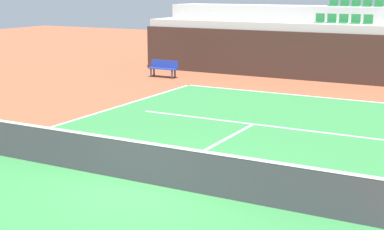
# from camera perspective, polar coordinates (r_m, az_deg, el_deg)

# --- Properties ---
(ground_plane) EXTENTS (80.00, 80.00, 0.00)m
(ground_plane) POSITION_cam_1_polar(r_m,az_deg,el_deg) (12.90, -4.83, -6.87)
(ground_plane) COLOR brown
(court_surface) EXTENTS (11.00, 24.00, 0.01)m
(court_surface) POSITION_cam_1_polar(r_m,az_deg,el_deg) (12.90, -4.83, -6.84)
(court_surface) COLOR #2D7238
(court_surface) RESTS_ON ground_plane
(baseline_far) EXTENTS (11.00, 0.10, 0.00)m
(baseline_far) POSITION_cam_1_polar(r_m,az_deg,el_deg) (23.48, 11.37, 1.90)
(baseline_far) COLOR white
(baseline_far) RESTS_ON court_surface
(service_line_far) EXTENTS (8.26, 0.10, 0.00)m
(service_line_far) POSITION_cam_1_polar(r_m,az_deg,el_deg) (18.36, 6.18, -0.92)
(service_line_far) COLOR white
(service_line_far) RESTS_ON court_surface
(centre_service_line) EXTENTS (0.10, 6.40, 0.00)m
(centre_service_line) POSITION_cam_1_polar(r_m,az_deg,el_deg) (15.54, 1.66, -3.37)
(centre_service_line) COLOR white
(centre_service_line) RESTS_ON court_surface
(back_wall) EXTENTS (20.21, 0.30, 2.26)m
(back_wall) POSITION_cam_1_polar(r_m,az_deg,el_deg) (27.11, 14.01, 5.59)
(back_wall) COLOR black
(back_wall) RESTS_ON ground_plane
(stands_tier_lower) EXTENTS (20.21, 2.40, 2.64)m
(stands_tier_lower) POSITION_cam_1_polar(r_m,az_deg,el_deg) (28.39, 14.73, 6.24)
(stands_tier_lower) COLOR #9E9E99
(stands_tier_lower) RESTS_ON ground_plane
(stands_tier_upper) EXTENTS (20.21, 2.40, 3.36)m
(stands_tier_upper) POSITION_cam_1_polar(r_m,az_deg,el_deg) (30.68, 15.87, 7.31)
(stands_tier_upper) COLOR #9E9E99
(stands_tier_upper) RESTS_ON ground_plane
(seating_row_lower) EXTENTS (2.74, 0.44, 0.44)m
(seating_row_lower) POSITION_cam_1_polar(r_m,az_deg,el_deg) (28.36, 14.94, 9.16)
(seating_row_lower) COLOR #1E6633
(seating_row_lower) RESTS_ON stands_tier_lower
(seating_row_upper) EXTENTS (2.74, 0.44, 0.44)m
(seating_row_upper) POSITION_cam_1_polar(r_m,az_deg,el_deg) (30.67, 16.12, 10.68)
(seating_row_upper) COLOR #1E6633
(seating_row_upper) RESTS_ON stands_tier_upper
(tennis_net) EXTENTS (11.08, 0.08, 1.07)m
(tennis_net) POSITION_cam_1_polar(r_m,az_deg,el_deg) (12.74, -4.87, -4.71)
(tennis_net) COLOR black
(tennis_net) RESTS_ON court_surface
(player_bench) EXTENTS (1.50, 0.40, 0.85)m
(player_bench) POSITION_cam_1_polar(r_m,az_deg,el_deg) (27.79, -2.88, 4.82)
(player_bench) COLOR navy
(player_bench) RESTS_ON ground_plane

